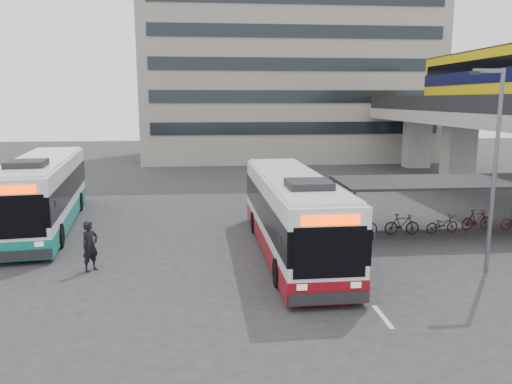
{
  "coord_description": "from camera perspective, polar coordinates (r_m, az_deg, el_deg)",
  "views": [
    {
      "loc": [
        -2.52,
        -19.36,
        6.3
      ],
      "look_at": [
        -0.34,
        3.72,
        2.0
      ],
      "focal_mm": 35.0,
      "sensor_mm": 36.0,
      "label": 1
    }
  ],
  "objects": [
    {
      "name": "ground",
      "position": [
        20.51,
        1.93,
        -7.38
      ],
      "size": [
        120.0,
        120.0,
        0.0
      ],
      "primitive_type": "plane",
      "color": "#28282B",
      "rests_on": "ground"
    },
    {
      "name": "viaduct",
      "position": [
        36.85,
        26.96,
        9.28
      ],
      "size": [
        8.0,
        32.0,
        9.68
      ],
      "color": "gray",
      "rests_on": "ground"
    },
    {
      "name": "bike_shelter",
      "position": [
        25.38,
        20.45,
        -1.02
      ],
      "size": [
        10.0,
        4.0,
        2.54
      ],
      "color": "#595B60",
      "rests_on": "ground"
    },
    {
      "name": "office_block",
      "position": [
        56.35,
        3.47,
        16.8
      ],
      "size": [
        30.0,
        15.0,
        25.0
      ],
      "primitive_type": "cube",
      "color": "gray",
      "rests_on": "ground"
    },
    {
      "name": "road_markings",
      "position": [
        18.23,
        11.1,
        -9.89
      ],
      "size": [
        0.15,
        7.6,
        0.01
      ],
      "color": "beige",
      "rests_on": "ground"
    },
    {
      "name": "bus_main",
      "position": [
        20.69,
        4.16,
        -2.55
      ],
      "size": [
        2.85,
        11.97,
        3.52
      ],
      "rotation": [
        0.0,
        0.0,
        0.02
      ],
      "color": "white",
      "rests_on": "ground"
    },
    {
      "name": "bus_teal",
      "position": [
        27.0,
        -23.16,
        -0.1
      ],
      "size": [
        4.35,
        12.82,
        3.72
      ],
      "rotation": [
        0.0,
        0.0,
        0.13
      ],
      "color": "white",
      "rests_on": "ground"
    },
    {
      "name": "pedestrian",
      "position": [
        19.6,
        -18.44,
        -5.88
      ],
      "size": [
        0.79,
        0.83,
        1.9
      ],
      "primitive_type": "imported",
      "rotation": [
        0.0,
        0.0,
        0.89
      ],
      "color": "black",
      "rests_on": "ground"
    },
    {
      "name": "lamp_post",
      "position": [
        19.67,
        25.48,
        3.36
      ],
      "size": [
        1.3,
        0.22,
        7.37
      ],
      "rotation": [
        0.0,
        0.0,
        0.05
      ],
      "color": "#595B60",
      "rests_on": "ground"
    },
    {
      "name": "sign_totem_north",
      "position": [
        29.62,
        -23.42,
        -0.28
      ],
      "size": [
        0.49,
        0.28,
        2.32
      ],
      "rotation": [
        0.0,
        0.0,
        0.31
      ],
      "color": "#B20A28",
      "rests_on": "ground"
    }
  ]
}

